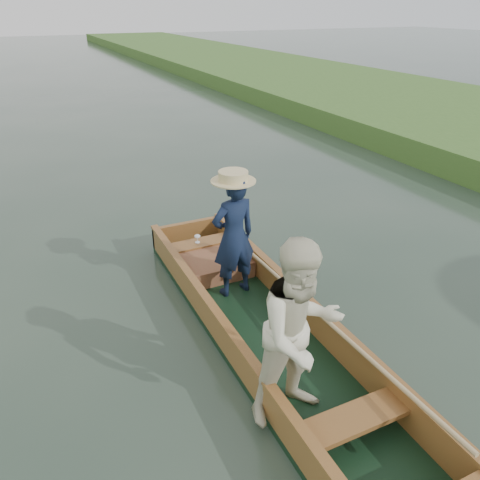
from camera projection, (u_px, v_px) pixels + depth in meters
name	position (u px, v px, depth m)	size (l,w,h in m)	color
ground	(263.00, 336.00, 5.28)	(120.00, 120.00, 0.00)	#283D30
punt	(264.00, 304.00, 4.82)	(1.26, 5.00, 1.79)	black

